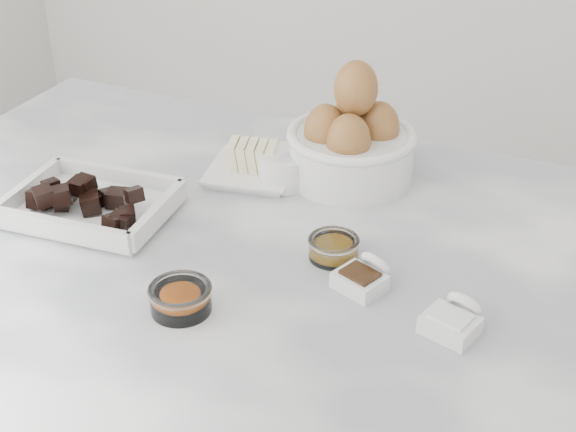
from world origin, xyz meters
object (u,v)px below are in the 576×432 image
object	(u,v)px
chocolate_dish	(91,200)
salt_spoon	(454,319)
butter_plate	(251,164)
egg_bowl	(351,142)
sugar_ramekin	(285,167)
honey_bowl	(334,247)
zest_bowl	(181,297)
vanilla_spoon	(364,277)

from	to	relation	value
chocolate_dish	salt_spoon	size ratio (longest dim) A/B	2.80
butter_plate	egg_bowl	bearing A→B (deg)	20.68
sugar_ramekin	honey_bowl	bearing A→B (deg)	-49.24
zest_bowl	vanilla_spoon	bearing A→B (deg)	35.54
egg_bowl	zest_bowl	xyz separation A→B (m)	(-0.07, -0.38, -0.04)
zest_bowl	sugar_ramekin	bearing A→B (deg)	92.27
sugar_ramekin	salt_spoon	bearing A→B (deg)	-37.84
chocolate_dish	vanilla_spoon	size ratio (longest dim) A/B	2.79
butter_plate	zest_bowl	world-z (taller)	butter_plate
butter_plate	zest_bowl	bearing A→B (deg)	-78.10
butter_plate	honey_bowl	world-z (taller)	butter_plate
chocolate_dish	salt_spoon	bearing A→B (deg)	-5.53
honey_bowl	vanilla_spoon	xyz separation A→B (m)	(0.05, -0.04, -0.00)
chocolate_dish	egg_bowl	bearing A→B (deg)	40.00
chocolate_dish	zest_bowl	bearing A→B (deg)	-32.23
sugar_ramekin	butter_plate	bearing A→B (deg)	179.37
zest_bowl	vanilla_spoon	world-z (taller)	vanilla_spoon
sugar_ramekin	vanilla_spoon	size ratio (longest dim) A/B	0.99
sugar_ramekin	chocolate_dish	bearing A→B (deg)	-137.46
honey_bowl	vanilla_spoon	size ratio (longest dim) A/B	0.82
butter_plate	vanilla_spoon	world-z (taller)	butter_plate
chocolate_dish	butter_plate	bearing A→B (deg)	51.68
vanilla_spoon	salt_spoon	world-z (taller)	same
egg_bowl	vanilla_spoon	bearing A→B (deg)	-67.01
vanilla_spoon	chocolate_dish	bearing A→B (deg)	178.32
sugar_ramekin	honey_bowl	world-z (taller)	sugar_ramekin
butter_plate	salt_spoon	distance (m)	0.44
butter_plate	salt_spoon	size ratio (longest dim) A/B	1.81
honey_bowl	salt_spoon	xyz separation A→B (m)	(0.17, -0.08, -0.00)
chocolate_dish	sugar_ramekin	size ratio (longest dim) A/B	2.82
vanilla_spoon	sugar_ramekin	bearing A→B (deg)	133.43
zest_bowl	salt_spoon	xyz separation A→B (m)	(0.29, 0.09, -0.00)
chocolate_dish	sugar_ramekin	world-z (taller)	chocolate_dish
butter_plate	sugar_ramekin	size ratio (longest dim) A/B	1.82
sugar_ramekin	zest_bowl	size ratio (longest dim) A/B	1.08
chocolate_dish	salt_spoon	world-z (taller)	chocolate_dish
egg_bowl	zest_bowl	bearing A→B (deg)	-100.35
chocolate_dish	egg_bowl	xyz separation A→B (m)	(0.29, 0.24, 0.04)
egg_bowl	salt_spoon	bearing A→B (deg)	-52.35
chocolate_dish	butter_plate	distance (m)	0.24
sugar_ramekin	egg_bowl	xyz separation A→B (m)	(0.08, 0.05, 0.03)
butter_plate	salt_spoon	world-z (taller)	butter_plate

